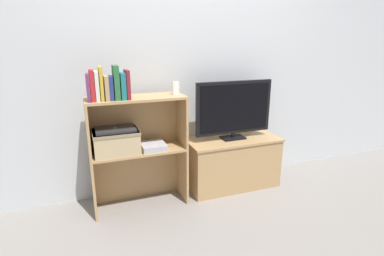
{
  "coord_description": "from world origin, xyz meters",
  "views": [
    {
      "loc": [
        -0.88,
        -2.18,
        1.37
      ],
      "look_at": [
        0.0,
        0.15,
        0.64
      ],
      "focal_mm": 28.0,
      "sensor_mm": 36.0,
      "label": 1
    }
  ],
  "objects_px": {
    "book_crimson": "(92,86)",
    "tv_stand": "(232,162)",
    "tv": "(234,109)",
    "book_plum": "(88,88)",
    "book_navy": "(111,88)",
    "storage_basket_left": "(116,140)",
    "book_tan": "(106,88)",
    "book_maroon": "(127,84)",
    "laptop": "(115,129)",
    "book_mustard": "(101,84)",
    "magazine_stack": "(153,146)",
    "book_teal": "(123,86)",
    "baby_monitor": "(176,88)",
    "book_forest": "(116,83)",
    "book_ivory": "(97,86)"
  },
  "relations": [
    {
      "from": "book_teal",
      "to": "storage_basket_left",
      "type": "bearing_deg",
      "value": 153.46
    },
    {
      "from": "book_crimson",
      "to": "book_navy",
      "type": "height_order",
      "value": "book_crimson"
    },
    {
      "from": "book_forest",
      "to": "book_mustard",
      "type": "bearing_deg",
      "value": 180.0
    },
    {
      "from": "book_maroon",
      "to": "baby_monitor",
      "type": "height_order",
      "value": "book_maroon"
    },
    {
      "from": "book_plum",
      "to": "laptop",
      "type": "distance_m",
      "value": 0.39
    },
    {
      "from": "book_forest",
      "to": "book_teal",
      "type": "bearing_deg",
      "value": 0.0
    },
    {
      "from": "tv",
      "to": "book_plum",
      "type": "distance_m",
      "value": 1.29
    },
    {
      "from": "book_mustard",
      "to": "book_maroon",
      "type": "xyz_separation_m",
      "value": [
        0.19,
        -0.0,
        -0.02
      ]
    },
    {
      "from": "book_tan",
      "to": "book_navy",
      "type": "height_order",
      "value": "book_tan"
    },
    {
      "from": "book_maroon",
      "to": "laptop",
      "type": "xyz_separation_m",
      "value": [
        -0.11,
        0.04,
        -0.35
      ]
    },
    {
      "from": "tv",
      "to": "laptop",
      "type": "bearing_deg",
      "value": -176.74
    },
    {
      "from": "book_plum",
      "to": "book_ivory",
      "type": "bearing_deg",
      "value": 0.0
    },
    {
      "from": "magazine_stack",
      "to": "book_ivory",
      "type": "bearing_deg",
      "value": -177.15
    },
    {
      "from": "storage_basket_left",
      "to": "magazine_stack",
      "type": "bearing_deg",
      "value": -3.2
    },
    {
      "from": "book_ivory",
      "to": "baby_monitor",
      "type": "distance_m",
      "value": 0.62
    },
    {
      "from": "storage_basket_left",
      "to": "book_crimson",
      "type": "bearing_deg",
      "value": -165.74
    },
    {
      "from": "tv_stand",
      "to": "book_mustard",
      "type": "distance_m",
      "value": 1.43
    },
    {
      "from": "book_plum",
      "to": "book_maroon",
      "type": "height_order",
      "value": "book_maroon"
    },
    {
      "from": "book_navy",
      "to": "magazine_stack",
      "type": "relative_size",
      "value": 0.83
    },
    {
      "from": "tv",
      "to": "book_teal",
      "type": "height_order",
      "value": "book_teal"
    },
    {
      "from": "book_navy",
      "to": "laptop",
      "type": "bearing_deg",
      "value": 69.44
    },
    {
      "from": "book_forest",
      "to": "tv_stand",
      "type": "bearing_deg",
      "value": 5.41
    },
    {
      "from": "book_mustard",
      "to": "storage_basket_left",
      "type": "distance_m",
      "value": 0.47
    },
    {
      "from": "book_crimson",
      "to": "tv_stand",
      "type": "bearing_deg",
      "value": 4.66
    },
    {
      "from": "book_plum",
      "to": "book_navy",
      "type": "xyz_separation_m",
      "value": [
        0.16,
        0.0,
        -0.01
      ]
    },
    {
      "from": "tv",
      "to": "storage_basket_left",
      "type": "distance_m",
      "value": 1.09
    },
    {
      "from": "tv_stand",
      "to": "baby_monitor",
      "type": "relative_size",
      "value": 6.64
    },
    {
      "from": "book_ivory",
      "to": "storage_basket_left",
      "type": "relative_size",
      "value": 0.6
    },
    {
      "from": "book_tan",
      "to": "laptop",
      "type": "bearing_deg",
      "value": 38.63
    },
    {
      "from": "baby_monitor",
      "to": "book_tan",
      "type": "bearing_deg",
      "value": -174.65
    },
    {
      "from": "book_tan",
      "to": "storage_basket_left",
      "type": "distance_m",
      "value": 0.43
    },
    {
      "from": "book_teal",
      "to": "magazine_stack",
      "type": "height_order",
      "value": "book_teal"
    },
    {
      "from": "book_plum",
      "to": "book_forest",
      "type": "height_order",
      "value": "book_forest"
    },
    {
      "from": "tv",
      "to": "book_crimson",
      "type": "height_order",
      "value": "book_crimson"
    },
    {
      "from": "book_crimson",
      "to": "book_navy",
      "type": "xyz_separation_m",
      "value": [
        0.13,
        0.0,
        -0.02
      ]
    },
    {
      "from": "book_crimson",
      "to": "book_navy",
      "type": "distance_m",
      "value": 0.13
    },
    {
      "from": "book_plum",
      "to": "baby_monitor",
      "type": "height_order",
      "value": "book_plum"
    },
    {
      "from": "book_crimson",
      "to": "laptop",
      "type": "distance_m",
      "value": 0.38
    },
    {
      "from": "book_maroon",
      "to": "laptop",
      "type": "distance_m",
      "value": 0.37
    },
    {
      "from": "book_maroon",
      "to": "magazine_stack",
      "type": "xyz_separation_m",
      "value": [
        0.18,
        0.02,
        -0.52
      ]
    },
    {
      "from": "book_forest",
      "to": "laptop",
      "type": "bearing_deg",
      "value": 126.91
    },
    {
      "from": "book_ivory",
      "to": "book_mustard",
      "type": "height_order",
      "value": "book_mustard"
    },
    {
      "from": "book_crimson",
      "to": "book_mustard",
      "type": "distance_m",
      "value": 0.06
    },
    {
      "from": "tv",
      "to": "magazine_stack",
      "type": "height_order",
      "value": "tv"
    },
    {
      "from": "book_teal",
      "to": "baby_monitor",
      "type": "relative_size",
      "value": 1.49
    },
    {
      "from": "book_plum",
      "to": "laptop",
      "type": "xyz_separation_m",
      "value": [
        0.17,
        0.04,
        -0.34
      ]
    },
    {
      "from": "book_teal",
      "to": "magazine_stack",
      "type": "xyz_separation_m",
      "value": [
        0.22,
        0.02,
        -0.51
      ]
    },
    {
      "from": "book_ivory",
      "to": "tv_stand",
      "type": "bearing_deg",
      "value": 4.78
    },
    {
      "from": "book_ivory",
      "to": "book_forest",
      "type": "height_order",
      "value": "book_forest"
    },
    {
      "from": "tv_stand",
      "to": "storage_basket_left",
      "type": "relative_size",
      "value": 2.49
    }
  ]
}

